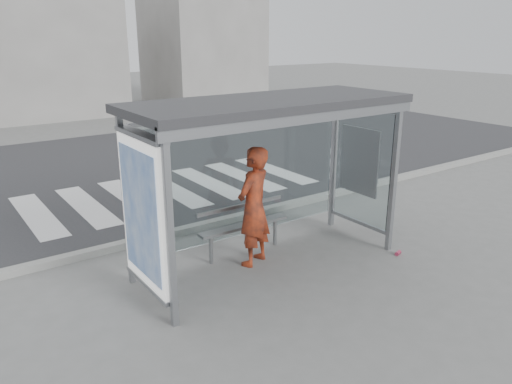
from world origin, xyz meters
TOP-DOWN VIEW (x-y plane):
  - ground at (0.00, 0.00)m, footprint 80.00×80.00m
  - road at (0.00, 7.00)m, footprint 30.00×10.00m
  - curb at (0.00, 1.95)m, footprint 30.00×0.18m
  - crosswalk at (0.50, 4.50)m, footprint 6.55×3.00m
  - bus_shelter at (-0.37, 0.06)m, footprint 4.25×1.65m
  - building_center at (0.00, 18.00)m, footprint 8.00×5.00m
  - building_right at (9.00, 18.00)m, footprint 5.00×5.00m
  - person at (-0.16, 0.20)m, footprint 0.82×0.69m
  - bench at (-0.09, 0.58)m, footprint 1.64×0.21m
  - soda_can at (1.96, -0.95)m, footprint 0.14×0.10m

SIDE VIEW (x-z plane):
  - ground at x=0.00m, z-range 0.00..0.00m
  - crosswalk at x=0.50m, z-range 0.00..0.00m
  - road at x=0.00m, z-range 0.00..0.01m
  - soda_can at x=1.96m, z-range 0.00..0.07m
  - curb at x=0.00m, z-range 0.00..0.12m
  - bench at x=-0.09m, z-range 0.08..0.93m
  - person at x=-0.16m, z-range 0.00..1.90m
  - bus_shelter at x=-0.37m, z-range 0.67..3.29m
  - building_center at x=0.00m, z-range 0.00..5.00m
  - building_right at x=9.00m, z-range 0.00..7.00m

